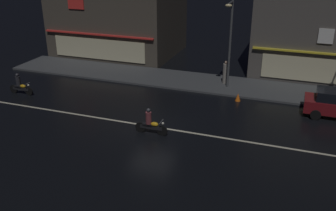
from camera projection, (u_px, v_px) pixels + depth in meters
name	position (u px, v px, depth m)	size (l,w,h in m)	color
ground_plane	(152.00, 127.00, 21.78)	(140.00, 140.00, 0.00)	black
lane_divider_stripe	(152.00, 126.00, 21.78)	(28.91, 0.16, 0.01)	beige
sidewalk_far	(192.00, 81.00, 28.83)	(30.43, 4.09, 0.14)	#424447
storefront_left_block	(325.00, 20.00, 29.95)	(10.48, 8.90, 8.35)	#56514C
storefront_center_block	(119.00, 17.00, 35.73)	(10.98, 8.53, 6.85)	#4C443A
streetlamp_west	(230.00, 37.00, 25.86)	(0.44, 1.64, 6.20)	#47494C
pedestrian_on_sidewalk	(225.00, 73.00, 27.92)	(0.41, 0.41, 1.73)	gray
motorcycle_lead	(20.00, 86.00, 26.31)	(1.90, 0.60, 1.52)	black
motorcycle_following	(150.00, 123.00, 20.73)	(1.90, 0.60, 1.52)	black
traffic_cone	(238.00, 97.00, 25.28)	(0.36, 0.36, 0.55)	orange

